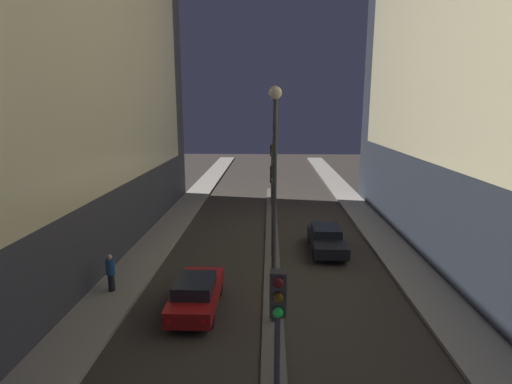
{
  "coord_description": "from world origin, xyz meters",
  "views": [
    {
      "loc": [
        -0.17,
        -3.75,
        8.15
      ],
      "look_at": [
        -0.9,
        17.23,
        3.65
      ],
      "focal_mm": 28.0,
      "sensor_mm": 36.0,
      "label": 1
    }
  ],
  "objects_px": {
    "car_right_lane": "(327,239)",
    "pedestrian_on_left_sidewalk": "(111,272)",
    "traffic_light_far": "(272,161)",
    "street_lamp": "(274,180)",
    "traffic_light_near": "(277,337)",
    "traffic_light_mid": "(273,191)",
    "car_left_lane": "(196,293)"
  },
  "relations": [
    {
      "from": "car_right_lane",
      "to": "pedestrian_on_left_sidewalk",
      "type": "height_order",
      "value": "pedestrian_on_left_sidewalk"
    },
    {
      "from": "traffic_light_far",
      "to": "street_lamp",
      "type": "height_order",
      "value": "street_lamp"
    },
    {
      "from": "traffic_light_near",
      "to": "street_lamp",
      "type": "distance_m",
      "value": 7.18
    },
    {
      "from": "traffic_light_mid",
      "to": "car_right_lane",
      "type": "relative_size",
      "value": 1.12
    },
    {
      "from": "street_lamp",
      "to": "traffic_light_mid",
      "type": "bearing_deg",
      "value": 90.0
    },
    {
      "from": "car_left_lane",
      "to": "pedestrian_on_left_sidewalk",
      "type": "xyz_separation_m",
      "value": [
        -4.0,
        1.32,
        0.3
      ]
    },
    {
      "from": "traffic_light_far",
      "to": "street_lamp",
      "type": "relative_size",
      "value": 0.58
    },
    {
      "from": "traffic_light_mid",
      "to": "car_right_lane",
      "type": "xyz_separation_m",
      "value": [
        3.12,
        1.18,
        -3.04
      ]
    },
    {
      "from": "street_lamp",
      "to": "car_right_lane",
      "type": "relative_size",
      "value": 1.94
    },
    {
      "from": "street_lamp",
      "to": "traffic_light_far",
      "type": "bearing_deg",
      "value": 90.0
    },
    {
      "from": "car_right_lane",
      "to": "pedestrian_on_left_sidewalk",
      "type": "distance_m",
      "value": 11.75
    },
    {
      "from": "car_left_lane",
      "to": "pedestrian_on_left_sidewalk",
      "type": "relative_size",
      "value": 2.53
    },
    {
      "from": "traffic_light_mid",
      "to": "car_right_lane",
      "type": "height_order",
      "value": "traffic_light_mid"
    },
    {
      "from": "car_left_lane",
      "to": "car_right_lane",
      "type": "bearing_deg",
      "value": 48.52
    },
    {
      "from": "traffic_light_near",
      "to": "street_lamp",
      "type": "height_order",
      "value": "street_lamp"
    },
    {
      "from": "car_left_lane",
      "to": "traffic_light_near",
      "type": "bearing_deg",
      "value": -68.29
    },
    {
      "from": "traffic_light_mid",
      "to": "car_left_lane",
      "type": "xyz_separation_m",
      "value": [
        -3.12,
        -5.88,
        -3.02
      ]
    },
    {
      "from": "street_lamp",
      "to": "pedestrian_on_left_sidewalk",
      "type": "distance_m",
      "value": 8.74
    },
    {
      "from": "pedestrian_on_left_sidewalk",
      "to": "traffic_light_near",
      "type": "bearing_deg",
      "value": -52.11
    },
    {
      "from": "traffic_light_near",
      "to": "traffic_light_far",
      "type": "xyz_separation_m",
      "value": [
        0.0,
        25.49,
        0.0
      ]
    },
    {
      "from": "traffic_light_near",
      "to": "car_right_lane",
      "type": "relative_size",
      "value": 1.12
    },
    {
      "from": "pedestrian_on_left_sidewalk",
      "to": "traffic_light_far",
      "type": "bearing_deg",
      "value": 66.43
    },
    {
      "from": "traffic_light_far",
      "to": "pedestrian_on_left_sidewalk",
      "type": "distance_m",
      "value": 18.02
    },
    {
      "from": "car_right_lane",
      "to": "street_lamp",
      "type": "bearing_deg",
      "value": -111.42
    },
    {
      "from": "traffic_light_far",
      "to": "car_right_lane",
      "type": "relative_size",
      "value": 1.12
    },
    {
      "from": "traffic_light_near",
      "to": "car_right_lane",
      "type": "xyz_separation_m",
      "value": [
        3.12,
        14.9,
        -3.04
      ]
    },
    {
      "from": "car_left_lane",
      "to": "car_right_lane",
      "type": "height_order",
      "value": "car_left_lane"
    },
    {
      "from": "car_right_lane",
      "to": "pedestrian_on_left_sidewalk",
      "type": "xyz_separation_m",
      "value": [
        -10.25,
        -5.74,
        0.33
      ]
    },
    {
      "from": "street_lamp",
      "to": "pedestrian_on_left_sidewalk",
      "type": "bearing_deg",
      "value": 162.75
    },
    {
      "from": "traffic_light_mid",
      "to": "street_lamp",
      "type": "bearing_deg",
      "value": -90.0
    },
    {
      "from": "traffic_light_mid",
      "to": "car_left_lane",
      "type": "height_order",
      "value": "traffic_light_mid"
    },
    {
      "from": "pedestrian_on_left_sidewalk",
      "to": "street_lamp",
      "type": "bearing_deg",
      "value": -17.25
    }
  ]
}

